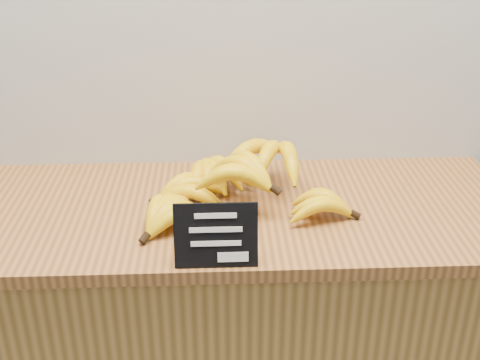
% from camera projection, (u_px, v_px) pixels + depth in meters
% --- Properties ---
extents(counter_top, '(1.32, 0.54, 0.03)m').
position_uv_depth(counter_top, '(239.00, 210.00, 1.42)').
color(counter_top, '#98622F').
rests_on(counter_top, counter).
extents(chalkboard_sign, '(0.16, 0.03, 0.13)m').
position_uv_depth(chalkboard_sign, '(216.00, 236.00, 1.17)').
color(chalkboard_sign, black).
rests_on(chalkboard_sign, counter_top).
extents(banana_pile, '(0.53, 0.38, 0.12)m').
position_uv_depth(banana_pile, '(236.00, 182.00, 1.40)').
color(banana_pile, yellow).
rests_on(banana_pile, counter_top).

